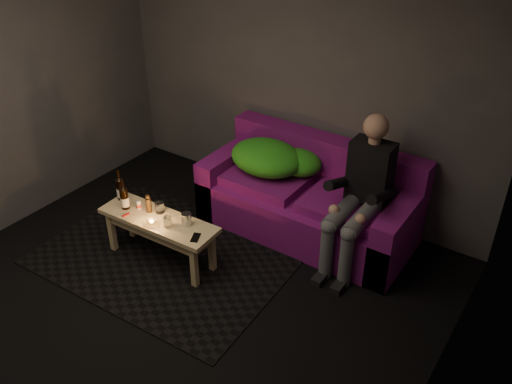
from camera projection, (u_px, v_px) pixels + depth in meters
floor at (143, 323)px, 4.17m from camera, size 4.50×4.50×0.00m
room at (166, 104)px, 3.64m from camera, size 4.50×4.50×4.50m
rug at (167, 256)px, 4.86m from camera, size 2.23×1.66×0.01m
sofa at (310, 201)px, 5.08m from camera, size 1.98×0.89×0.85m
green_blanket at (273, 158)px, 5.10m from camera, size 0.87×0.59×0.30m
person at (361, 192)px, 4.51m from camera, size 0.36×0.82×1.32m
coffee_table at (159, 226)px, 4.64m from camera, size 1.10×0.39×0.44m
beer_bottle_a at (120, 189)px, 4.81m from camera, size 0.07×0.07×0.29m
beer_bottle_b at (124, 198)px, 4.68m from camera, size 0.07×0.07×0.29m
salt_shaker at (139, 205)px, 4.70m from camera, size 0.04×0.04×0.08m
pepper_mill at (149, 205)px, 4.65m from camera, size 0.06×0.06×0.13m
tumbler_back at (160, 207)px, 4.66m from camera, size 0.08×0.08×0.10m
tealight at (152, 222)px, 4.50m from camera, size 0.06×0.06×0.05m
tumbler_front at (168, 222)px, 4.47m from camera, size 0.08×0.08×0.09m
steel_cup at (187, 219)px, 4.49m from camera, size 0.09×0.09×0.11m
smartphone at (196, 238)px, 4.36m from camera, size 0.11×0.14×0.01m
red_lighter at (126, 215)px, 4.63m from camera, size 0.03×0.07×0.01m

